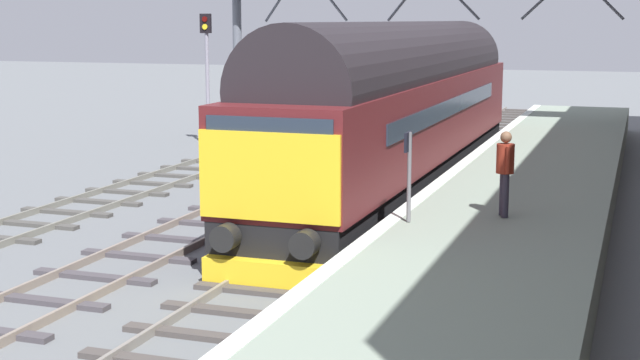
% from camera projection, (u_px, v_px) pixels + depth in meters
% --- Properties ---
extents(ground_plane, '(140.00, 140.00, 0.00)m').
position_uv_depth(ground_plane, '(352.00, 229.00, 21.22)').
color(ground_plane, slate).
rests_on(ground_plane, ground).
extents(track_main, '(2.50, 60.00, 0.15)m').
position_uv_depth(track_main, '(352.00, 227.00, 21.21)').
color(track_main, gray).
rests_on(track_main, ground).
extents(track_adjacent_west, '(2.50, 60.00, 0.15)m').
position_uv_depth(track_adjacent_west, '(222.00, 217.00, 22.28)').
color(track_adjacent_west, gray).
rests_on(track_adjacent_west, ground).
extents(track_adjacent_far_west, '(2.50, 60.00, 0.15)m').
position_uv_depth(track_adjacent_far_west, '(83.00, 206.00, 23.53)').
color(track_adjacent_far_west, slate).
rests_on(track_adjacent_far_west, ground).
extents(station_platform, '(4.00, 44.00, 1.01)m').
position_uv_depth(station_platform, '(512.00, 219.00, 19.97)').
color(station_platform, gray).
rests_on(station_platform, ground).
extents(diesel_locomotive, '(2.74, 19.18, 4.68)m').
position_uv_depth(diesel_locomotive, '(401.00, 104.00, 24.87)').
color(diesel_locomotive, black).
rests_on(diesel_locomotive, ground).
extents(signal_post_mid, '(0.44, 0.22, 4.94)m').
position_uv_depth(signal_post_mid, '(207.00, 65.00, 34.48)').
color(signal_post_mid, gray).
rests_on(signal_post_mid, ground).
extents(platform_number_sign, '(0.10, 0.44, 1.68)m').
position_uv_depth(platform_number_sign, '(409.00, 162.00, 17.14)').
color(platform_number_sign, slate).
rests_on(platform_number_sign, station_platform).
extents(waiting_passenger, '(0.44, 0.48, 1.64)m').
position_uv_depth(waiting_passenger, '(505.00, 166.00, 17.63)').
color(waiting_passenger, '#34303F').
rests_on(waiting_passenger, station_platform).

